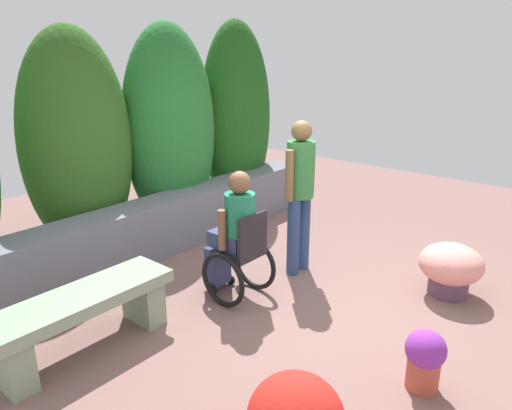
{
  "coord_description": "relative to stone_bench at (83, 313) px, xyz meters",
  "views": [
    {
      "loc": [
        -3.53,
        -2.36,
        2.42
      ],
      "look_at": [
        0.12,
        0.71,
        0.85
      ],
      "focal_mm": 33.26,
      "sensor_mm": 36.0,
      "label": 1
    }
  ],
  "objects": [
    {
      "name": "ground_plane",
      "position": [
        1.82,
        -0.95,
        -0.35
      ],
      "size": [
        11.69,
        11.69,
        0.0
      ],
      "primitive_type": "plane",
      "color": "#7E5B56"
    },
    {
      "name": "stone_retaining_wall",
      "position": [
        1.82,
        1.14,
        -0.01
      ],
      "size": [
        5.08,
        0.47,
        0.68
      ],
      "primitive_type": "cube",
      "color": "slate",
      "rests_on": "ground"
    },
    {
      "name": "hedge_backdrop",
      "position": [
        1.72,
        1.74,
        1.06
      ],
      "size": [
        5.3,
        1.15,
        2.96
      ],
      "color": "#165B1B",
      "rests_on": "ground"
    },
    {
      "name": "stone_bench",
      "position": [
        0.0,
        0.0,
        0.0
      ],
      "size": [
        1.56,
        0.48,
        0.53
      ],
      "rotation": [
        0.0,
        0.0,
        -0.02
      ],
      "color": "gray",
      "rests_on": "ground"
    },
    {
      "name": "person_in_wheelchair",
      "position": [
        1.5,
        -0.35,
        0.27
      ],
      "size": [
        0.53,
        0.66,
        1.33
      ],
      "rotation": [
        0.0,
        0.0,
        -0.12
      ],
      "color": "black",
      "rests_on": "ground"
    },
    {
      "name": "person_standing_companion",
      "position": [
        2.38,
        -0.49,
        0.64
      ],
      "size": [
        0.49,
        0.3,
        1.72
      ],
      "rotation": [
        0.0,
        0.0,
        -0.16
      ],
      "color": "navy",
      "rests_on": "ground"
    },
    {
      "name": "flower_pot_purple_near",
      "position": [
        2.94,
        -2.0,
        -0.05
      ],
      "size": [
        0.64,
        0.64,
        0.54
      ],
      "color": "#5E4258",
      "rests_on": "ground"
    },
    {
      "name": "flower_pot_terracotta_by_wall",
      "position": [
        1.35,
        -2.36,
        -0.09
      ],
      "size": [
        0.3,
        0.3,
        0.48
      ],
      "color": "#BA503A",
      "rests_on": "ground"
    }
  ]
}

